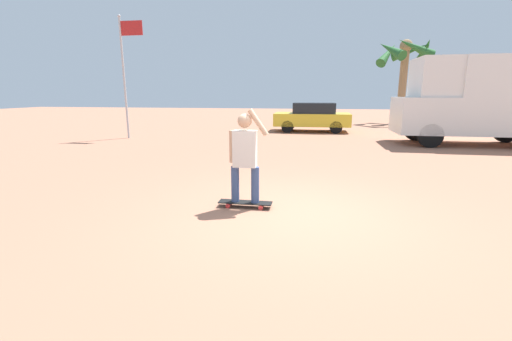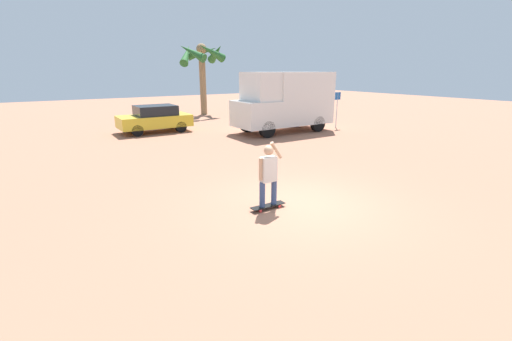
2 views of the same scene
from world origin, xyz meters
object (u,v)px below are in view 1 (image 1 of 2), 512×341
object	(u,v)px
camper_van	(479,98)
flagpole	(126,67)
person_skateboarder	(245,153)
palm_tree_near_van	(405,56)
skateboard	(245,203)
parked_car_yellow	(313,117)

from	to	relation	value
camper_van	flagpole	distance (m)	14.28
person_skateboarder	palm_tree_near_van	world-z (taller)	palm_tree_near_van
person_skateboarder	camper_van	bearing A→B (deg)	50.65
camper_van	flagpole	bearing A→B (deg)	-178.58
person_skateboarder	camper_van	distance (m)	11.47
skateboard	palm_tree_near_van	distance (m)	20.27
person_skateboarder	camper_van	world-z (taller)	camper_van
parked_car_yellow	flagpole	world-z (taller)	flagpole
parked_car_yellow	palm_tree_near_van	distance (m)	8.97
skateboard	palm_tree_near_van	bearing A→B (deg)	70.27
flagpole	parked_car_yellow	bearing A→B (deg)	27.75
palm_tree_near_van	flagpole	xyz separation A→B (m)	(-13.66, -10.18, -1.23)
palm_tree_near_van	skateboard	bearing A→B (deg)	-109.73
camper_van	flagpole	size ratio (longest dim) A/B	1.09
person_skateboarder	flagpole	size ratio (longest dim) A/B	0.31
skateboard	camper_van	world-z (taller)	camper_van
skateboard	person_skateboarder	distance (m)	0.89
skateboard	palm_tree_near_van	size ratio (longest dim) A/B	0.17
camper_van	flagpole	world-z (taller)	flagpole
skateboard	person_skateboarder	size ratio (longest dim) A/B	0.58
skateboard	parked_car_yellow	distance (m)	12.75
camper_van	palm_tree_near_van	world-z (taller)	palm_tree_near_van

